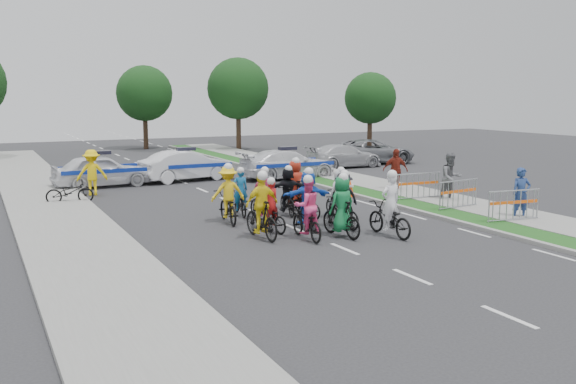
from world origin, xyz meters
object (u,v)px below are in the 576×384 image
spectator_0 (521,194)px  barrier_1 (458,195)px  tree_1 (238,89)px  civilian_suv (372,151)px  cone_0 (350,188)px  rider_4 (343,205)px  police_car_1 (186,166)px  rider_9 (264,200)px  rider_6 (270,213)px  spectator_1 (451,178)px  barrier_2 (418,187)px  rider_10 (228,200)px  rider_0 (389,214)px  rider_8 (305,200)px  spectator_2 (395,170)px  rider_13 (295,189)px  cone_1 (340,174)px  parked_bike (70,192)px  police_car_0 (101,171)px  rider_1 (342,212)px  rider_11 (288,194)px  barrier_0 (514,207)px  police_car_2 (288,164)px  rider_7 (339,198)px  rider_5 (308,203)px  rider_2 (307,215)px  marshal_hiviz (92,172)px  tree_2 (370,98)px  civilian_sedan (344,156)px  rider_12 (240,199)px  tree_4 (144,93)px

spectator_0 → barrier_1: (-0.74, 2.23, -0.32)m
spectator_0 → tree_1: size_ratio=0.26×
civilian_suv → cone_0: bearing=149.6°
rider_4 → police_car_1: bearing=-85.9°
rider_9 → rider_6: bearing=64.7°
spectator_1 → barrier_2: (-1.01, 0.71, -0.40)m
rider_10 → barrier_2: size_ratio=1.01×
rider_0 → rider_8: (-0.89, 3.65, -0.03)m
spectator_2 → civilian_suv: bearing=82.6°
rider_13 → cone_1: size_ratio=2.75×
rider_8 → parked_bike: size_ratio=0.97×
police_car_1 → police_car_0: bearing=84.1°
rider_4 → rider_10: rider_10 is taller
rider_1 → civilian_suv: bearing=-132.1°
rider_13 → rider_11: bearing=50.9°
barrier_0 → rider_10: bearing=152.5°
parked_bike → police_car_2: bearing=-68.3°
rider_4 → rider_7: (0.64, 1.29, -0.02)m
rider_7 → rider_0: bearing=87.0°
rider_0 → barrier_0: rider_0 is taller
rider_5 → civilian_suv: bearing=-120.9°
rider_13 → police_car_2: size_ratio=0.39×
rider_5 → barrier_0: bearing=168.6°
civilian_suv → rider_6: bearing=144.7°
rider_2 → barrier_1: bearing=-164.3°
rider_10 → barrier_2: rider_10 is taller
rider_5 → marshal_hiviz: bearing=-54.9°
rider_0 → cone_0: (2.87, 6.82, -0.32)m
marshal_hiviz → spectator_1: bearing=153.7°
civilian_suv → cone_1: (-5.68, -5.73, -0.39)m
rider_11 → tree_1: bearing=-98.3°
tree_2 → rider_6: bearing=-129.3°
rider_7 → rider_4: bearing=61.9°
parked_bike → tree_2: bearing=-50.8°
rider_11 → barrier_0: size_ratio=0.88×
civilian_sedan → tree_2: tree_2 is taller
rider_2 → rider_9: 3.06m
rider_12 → rider_4: bearing=132.1°
civilian_sedan → marshal_hiviz: bearing=103.3°
rider_5 → barrier_0: rider_5 is taller
rider_12 → tree_1: size_ratio=0.26×
barrier_0 → rider_7: bearing=144.5°
police_car_1 → rider_4: bearing=175.7°
barrier_0 → police_car_1: bearing=113.3°
rider_12 → police_car_1: 9.49m
rider_13 → tree_1: (7.48, 24.01, 3.79)m
civilian_sedan → spectator_0: size_ratio=2.58×
rider_2 → cone_0: (5.26, 6.08, -0.37)m
rider_11 → civilian_sedan: size_ratio=0.39×
cone_1 → tree_4: tree_4 is taller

